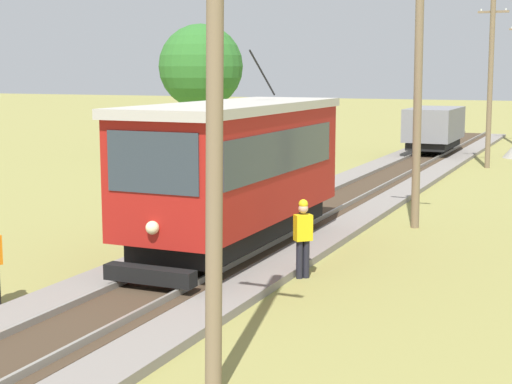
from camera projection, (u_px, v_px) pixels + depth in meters
red_tram at (237, 169)px, 19.50m from camera, size 2.60×8.54×4.79m
freight_car at (434, 128)px, 42.33m from camera, size 2.40×5.20×2.31m
utility_pole_near_tram at (215, 89)px, 10.78m from camera, size 1.40×0.48×8.49m
utility_pole_mid at (418, 93)px, 22.61m from camera, size 1.40×0.54×7.74m
utility_pole_far at (490, 78)px, 36.86m from camera, size 1.40×0.64×8.27m
second_worker at (303, 235)px, 17.53m from camera, size 0.44×0.43×1.78m
tree_left_far at (201, 67)px, 43.06m from camera, size 4.60×4.60×7.11m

